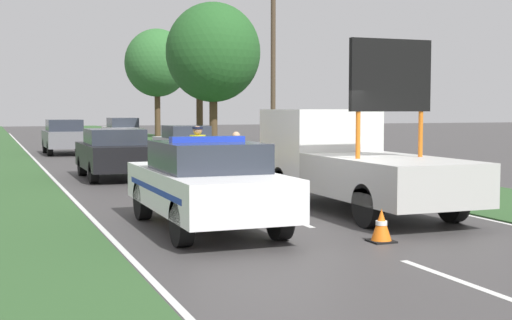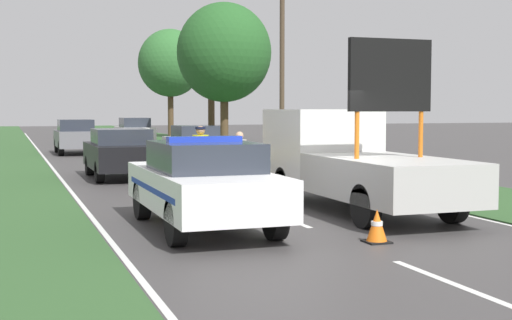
% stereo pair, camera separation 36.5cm
% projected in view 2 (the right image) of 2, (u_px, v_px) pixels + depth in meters
% --- Properties ---
extents(ground_plane, '(160.00, 160.00, 0.00)m').
position_uv_depth(ground_plane, '(301.00, 224.00, 13.28)').
color(ground_plane, '#3D3A3A').
extents(lane_markings, '(7.29, 71.19, 0.01)m').
position_uv_depth(lane_markings, '(134.00, 159.00, 30.50)').
color(lane_markings, silver).
rests_on(lane_markings, ground).
extents(grass_verge_right, '(3.88, 120.00, 0.03)m').
position_uv_depth(grass_verge_right, '(246.00, 154.00, 33.96)').
color(grass_verge_right, '#2D5128').
rests_on(grass_verge_right, ground).
extents(police_car, '(1.91, 4.82, 1.67)m').
position_uv_depth(police_car, '(203.00, 183.00, 12.76)').
color(police_car, white).
rests_on(police_car, ground).
extents(work_truck, '(2.08, 6.30, 3.50)m').
position_uv_depth(work_truck, '(348.00, 158.00, 15.46)').
color(work_truck, white).
rests_on(work_truck, ground).
extents(road_barrier, '(3.37, 0.08, 1.12)m').
position_uv_depth(road_barrier, '(219.00, 156.00, 18.42)').
color(road_barrier, black).
rests_on(road_barrier, ground).
extents(police_officer, '(0.62, 0.40, 1.74)m').
position_uv_depth(police_officer, '(201.00, 155.00, 17.46)').
color(police_officer, '#191E38').
rests_on(police_officer, ground).
extents(pedestrian_civilian, '(0.56, 0.36, 1.57)m').
position_uv_depth(pedestrian_civilian, '(240.00, 157.00, 18.25)').
color(pedestrian_civilian, '#191E38').
rests_on(pedestrian_civilian, ground).
extents(traffic_cone_near_police, '(0.46, 0.46, 0.64)m').
position_uv_depth(traffic_cone_near_police, '(210.00, 188.00, 16.66)').
color(traffic_cone_near_police, black).
rests_on(traffic_cone_near_police, ground).
extents(traffic_cone_centre_front, '(0.46, 0.46, 0.64)m').
position_uv_depth(traffic_cone_centre_front, '(172.00, 182.00, 17.99)').
color(traffic_cone_centre_front, black).
rests_on(traffic_cone_centre_front, ground).
extents(traffic_cone_near_truck, '(0.39, 0.39, 0.54)m').
position_uv_depth(traffic_cone_near_truck, '(377.00, 226.00, 11.46)').
color(traffic_cone_near_truck, black).
rests_on(traffic_cone_near_truck, ground).
extents(queued_car_sedan_black, '(1.87, 4.16, 1.54)m').
position_uv_depth(queued_car_sedan_black, '(121.00, 153.00, 22.11)').
color(queued_car_sedan_black, black).
rests_on(queued_car_sedan_black, ground).
extents(queued_car_sedan_silver, '(1.79, 4.21, 1.48)m').
position_uv_depth(queued_car_sedan_silver, '(194.00, 143.00, 29.04)').
color(queued_car_sedan_silver, '#B2B2B7').
rests_on(queued_car_sedan_silver, ground).
extents(queued_car_suv_grey, '(1.79, 4.18, 1.65)m').
position_uv_depth(queued_car_suv_grey, '(76.00, 136.00, 34.11)').
color(queued_car_suv_grey, slate).
rests_on(queued_car_suv_grey, ground).
extents(queued_car_van_white, '(1.77, 4.31, 1.63)m').
position_uv_depth(queued_car_van_white, '(134.00, 131.00, 42.04)').
color(queued_car_van_white, silver).
rests_on(queued_car_van_white, ground).
extents(roadside_tree_near_left, '(5.00, 5.00, 7.76)m').
position_uv_depth(roadside_tree_near_left, '(224.00, 53.00, 37.63)').
color(roadside_tree_near_left, '#4C3823').
rests_on(roadside_tree_near_left, ground).
extents(roadside_tree_near_right, '(3.71, 3.71, 7.11)m').
position_uv_depth(roadside_tree_near_right, '(211.00, 59.00, 42.15)').
color(roadside_tree_near_right, '#4C3823').
rests_on(roadside_tree_near_right, ground).
extents(roadside_tree_mid_left, '(4.77, 4.77, 8.06)m').
position_uv_depth(roadside_tree_mid_left, '(170.00, 63.00, 52.84)').
color(roadside_tree_mid_left, '#4C3823').
rests_on(roadside_tree_mid_left, ground).
extents(utility_pole, '(1.20, 0.20, 8.12)m').
position_uv_depth(utility_pole, '(282.00, 59.00, 29.02)').
color(utility_pole, '#473828').
rests_on(utility_pole, ground).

